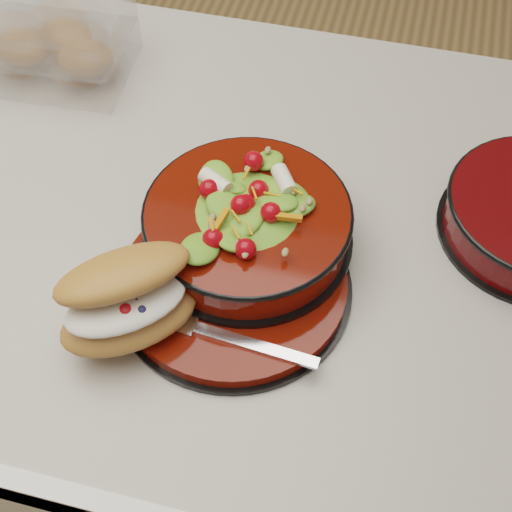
% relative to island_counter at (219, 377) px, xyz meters
% --- Properties ---
extents(island_counter, '(1.24, 0.74, 0.90)m').
position_rel_island_counter_xyz_m(island_counter, '(0.00, 0.00, 0.00)').
color(island_counter, white).
rests_on(island_counter, ground).
extents(dinner_plate, '(0.26, 0.26, 0.02)m').
position_rel_island_counter_xyz_m(dinner_plate, '(0.07, -0.11, 0.46)').
color(dinner_plate, black).
rests_on(dinner_plate, island_counter).
extents(salad_bowl, '(0.23, 0.23, 0.10)m').
position_rel_island_counter_xyz_m(salad_bowl, '(0.07, -0.05, 0.50)').
color(salad_bowl, black).
rests_on(salad_bowl, dinner_plate).
extents(croissant, '(0.16, 0.16, 0.09)m').
position_rel_island_counter_xyz_m(croissant, '(-0.02, -0.18, 0.51)').
color(croissant, '#C0793A').
rests_on(croissant, dinner_plate).
extents(fork, '(0.17, 0.03, 0.00)m').
position_rel_island_counter_xyz_m(fork, '(0.08, -0.18, 0.47)').
color(fork, silver).
rests_on(fork, dinner_plate).
extents(pastry_box, '(0.21, 0.16, 0.09)m').
position_rel_island_counter_xyz_m(pastry_box, '(-0.27, 0.20, 0.49)').
color(pastry_box, white).
rests_on(pastry_box, island_counter).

